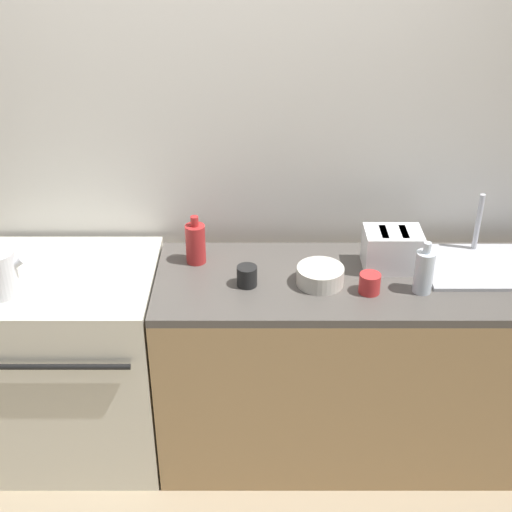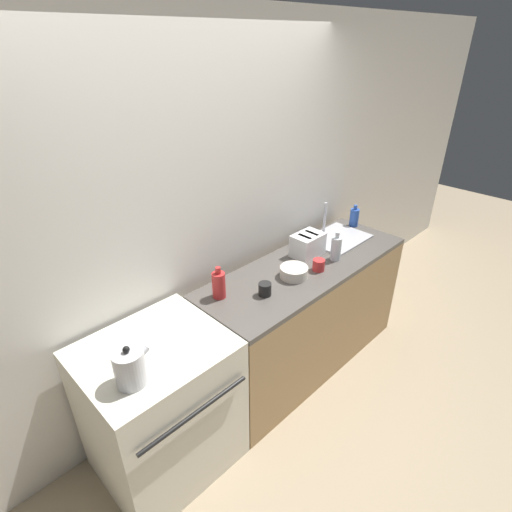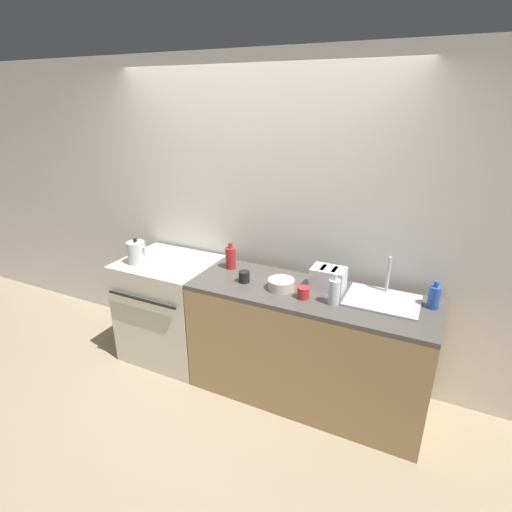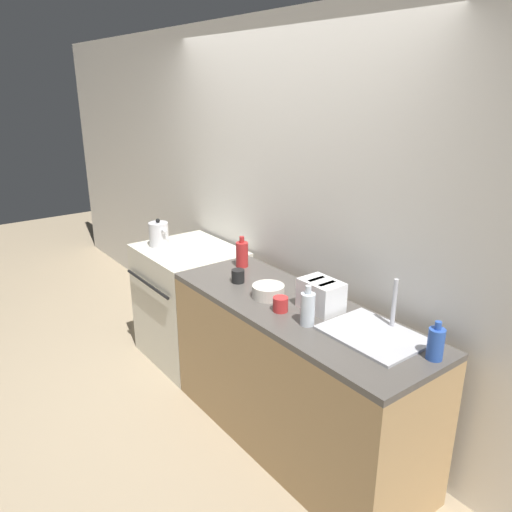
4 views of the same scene
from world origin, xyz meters
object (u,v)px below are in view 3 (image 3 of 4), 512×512
Objects in this scene: bottle_blue at (434,297)px; stove at (171,307)px; bottle_clear at (334,291)px; cup_black at (244,277)px; bowl at (281,284)px; bottle_red at (231,258)px; kettle at (137,252)px; toaster at (328,279)px; cup_red at (303,293)px.

stove is at bearing -176.99° from bottle_blue.
cup_black is at bearing 176.22° from bottle_clear.
bowl is at bearing 2.05° from cup_black.
cup_black reaches higher than bowl.
bowl reaches higher than stove.
bottle_blue is 1.56m from bottle_red.
kettle is 1.30m from bowl.
toaster is at bearing 2.57° from stove.
bottle_red reaches higher than cup_red.
bottle_blue is at bearing 10.04° from bowl.
bottle_red is 1.12× the size of bowl.
bottle_blue is at bearing 16.56° from cup_red.
kettle is at bearing -161.57° from bottle_red.
kettle is 1.15× the size of bowl.
bowl is at bearing -169.96° from bottle_blue.
cup_red is (1.50, 0.01, -0.06)m from kettle.
kettle is 2.35m from bottle_blue.
toaster is 2.77× the size of cup_red.
bottle_clear is 0.97m from bottle_red.
toaster is 0.21m from bottle_clear.
bottle_clear is at bearing -14.31° from bottle_red.
bottle_blue is 0.99× the size of bowl.
bottle_clear is (1.51, -0.13, 0.55)m from stove.
toaster is 0.35m from bowl.
kettle is 0.81m from bottle_red.
bottle_blue reaches higher than cup_black.
toaster reaches higher than stove.
bottle_clear reaches higher than bottle_blue.
cup_red is at bearing 0.37° from kettle.
bottle_red is 0.56m from bowl.
bowl is (0.30, 0.01, -0.00)m from cup_black.
cup_black is at bearing 3.72° from kettle.
stove is 1.52m from toaster.
bottle_clear is (0.10, -0.19, 0.01)m from toaster.
stove is at bearing 176.34° from bowl.
bottle_blue reaches higher than bowl.
toaster is 0.72m from bottle_blue.
bottle_blue is at bearing 6.32° from kettle.
bowl is at bearing 161.34° from cup_red.
stove is at bearing 175.14° from bottle_clear.
cup_black is (-1.34, -0.19, -0.04)m from bottle_blue.
bottle_red is at bearing 161.11° from cup_red.
kettle is (-0.20, -0.15, 0.55)m from stove.
toaster reaches higher than cup_red.
cup_red is (1.30, -0.14, 0.50)m from stove.
bottle_red is (0.77, 0.26, -0.01)m from kettle.
bottle_clear reaches higher than bottle_red.
bottle_red reaches higher than stove.
toaster is 1.10× the size of bottle_red.
stove is 4.22× the size of bottle_red.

